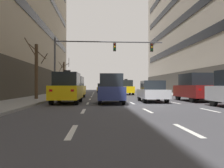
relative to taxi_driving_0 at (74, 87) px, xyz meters
name	(u,v)px	position (x,y,z in m)	size (l,w,h in m)	color
ground_plane	(137,106)	(4.82, -9.03, -1.09)	(120.00, 120.00, 0.00)	#424247
sidewalk_left	(5,105)	(-3.28, -9.03, -1.02)	(3.47, 80.00, 0.14)	gray
lane_stripe_l1_s2	(72,131)	(1.64, -17.03, -1.09)	(0.16, 2.00, 0.01)	silver
lane_stripe_l1_s3	(83,111)	(1.64, -12.03, -1.09)	(0.16, 2.00, 0.01)	silver
lane_stripe_l1_s4	(88,103)	(1.64, -7.03, -1.09)	(0.16, 2.00, 0.01)	silver
lane_stripe_l1_s5	(90,99)	(1.64, -2.03, -1.09)	(0.16, 2.00, 0.01)	silver
lane_stripe_l1_s6	(91,97)	(1.64, 2.97, -1.09)	(0.16, 2.00, 0.01)	silver
lane_stripe_l1_s7	(92,95)	(1.64, 7.97, -1.09)	(0.16, 2.00, 0.01)	silver
lane_stripe_l1_s8	(93,94)	(1.64, 12.97, -1.09)	(0.16, 2.00, 0.01)	silver
lane_stripe_l1_s9	(94,93)	(1.64, 17.97, -1.09)	(0.16, 2.00, 0.01)	silver
lane_stripe_l1_s10	(94,92)	(1.64, 22.97, -1.09)	(0.16, 2.00, 0.01)	silver
lane_stripe_l2_s2	(187,130)	(4.82, -17.03, -1.09)	(0.16, 2.00, 0.01)	silver
lane_stripe_l2_s3	(148,111)	(4.82, -12.03, -1.09)	(0.16, 2.00, 0.01)	silver
lane_stripe_l2_s4	(132,103)	(4.82, -7.03, -1.09)	(0.16, 2.00, 0.01)	silver
lane_stripe_l2_s5	(124,99)	(4.82, -2.03, -1.09)	(0.16, 2.00, 0.01)	silver
lane_stripe_l2_s6	(119,97)	(4.82, 2.97, -1.09)	(0.16, 2.00, 0.01)	silver
lane_stripe_l2_s7	(116,95)	(4.82, 7.97, -1.09)	(0.16, 2.00, 0.01)	silver
lane_stripe_l2_s8	(113,94)	(4.82, 12.97, -1.09)	(0.16, 2.00, 0.01)	silver
lane_stripe_l2_s9	(111,93)	(4.82, 17.97, -1.09)	(0.16, 2.00, 0.01)	silver
lane_stripe_l2_s10	(110,92)	(4.82, 22.97, -1.09)	(0.16, 2.00, 0.01)	silver
lane_stripe_l3_s3	(209,110)	(8.01, -12.03, -1.09)	(0.16, 2.00, 0.01)	silver
lane_stripe_l3_s4	(176,103)	(8.01, -7.03, -1.09)	(0.16, 2.00, 0.01)	silver
lane_stripe_l3_s5	(157,99)	(8.01, -2.03, -1.09)	(0.16, 2.00, 0.01)	silver
lane_stripe_l3_s6	(146,97)	(8.01, 2.97, -1.09)	(0.16, 2.00, 0.01)	silver
lane_stripe_l3_s7	(138,95)	(8.01, 7.97, -1.09)	(0.16, 2.00, 0.01)	silver
lane_stripe_l3_s8	(133,94)	(8.01, 12.97, -1.09)	(0.16, 2.00, 0.01)	silver
lane_stripe_l3_s9	(129,93)	(8.01, 17.97, -1.09)	(0.16, 2.00, 0.01)	silver
lane_stripe_l3_s10	(125,92)	(8.01, 22.97, -1.09)	(0.16, 2.00, 0.01)	silver
taxi_driving_0	(74,87)	(0.00, 0.00, 0.00)	(2.10, 4.61, 2.38)	black
taxi_driving_1	(126,88)	(6.33, 8.41, -0.08)	(1.86, 4.26, 2.21)	black
taxi_driving_2	(67,88)	(0.17, -6.84, -0.01)	(1.98, 4.54, 2.36)	black
car_driving_3	(111,89)	(3.29, -7.11, -0.06)	(1.92, 4.33, 2.07)	black
taxi_driving_4	(102,88)	(3.26, 20.27, -0.24)	(2.12, 4.67, 1.91)	black
car_driving_5	(152,92)	(6.55, -5.92, -0.29)	(2.00, 4.44, 1.64)	black
car_parked_2	(195,87)	(10.14, -5.44, 0.02)	(2.00, 4.65, 2.24)	black
traffic_signal_0	(95,53)	(2.09, -0.17, 3.47)	(11.04, 0.35, 6.00)	#4C4C51
street_tree_0	(36,70)	(-2.93, -3.32, 1.50)	(1.99, 1.99, 5.22)	#4C3823
street_tree_2	(64,76)	(-2.93, 12.83, 1.70)	(1.72, 1.71, 5.42)	#4C3823
pedestrian_0	(209,88)	(11.82, -4.48, -0.04)	(0.33, 0.49, 1.59)	#383D59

